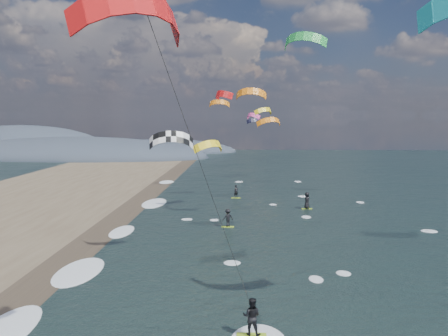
{
  "coord_description": "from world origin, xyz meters",
  "views": [
    {
      "loc": [
        0.11,
        -15.52,
        9.9
      ],
      "look_at": [
        -1.0,
        12.0,
        7.0
      ],
      "focal_mm": 40.0,
      "sensor_mm": 36.0,
      "label": 1
    }
  ],
  "objects": [
    {
      "name": "wet_sand_strip",
      "position": [
        -12.0,
        10.0,
        0.0
      ],
      "size": [
        3.0,
        240.0,
        0.0
      ],
      "primitive_type": "cube",
      "color": "#382D23",
      "rests_on": "ground"
    },
    {
      "name": "coastal_hills",
      "position": [
        -44.84,
        107.86,
        0.0
      ],
      "size": [
        80.0,
        41.0,
        15.0
      ],
      "color": "#3D4756",
      "rests_on": "ground"
    },
    {
      "name": "kitesurfer_near_b",
      "position": [
        -1.88,
        1.81,
        9.36
      ],
      "size": [
        7.08,
        9.15,
        14.36
      ],
      "color": "#9ECA23",
      "rests_on": "ground"
    },
    {
      "name": "far_kitesurfers",
      "position": [
        1.96,
        34.12,
        0.85
      ],
      "size": [
        9.29,
        16.55,
        1.8
      ],
      "color": "#9ECA23",
      "rests_on": "ground"
    },
    {
      "name": "bg_kite_field",
      "position": [
        0.66,
        54.5,
        11.14
      ],
      "size": [
        13.12,
        71.88,
        11.02
      ],
      "color": "yellow",
      "rests_on": "ground"
    },
    {
      "name": "shoreline_surf",
      "position": [
        -10.8,
        14.75,
        0.0
      ],
      "size": [
        2.4,
        79.4,
        0.11
      ],
      "color": "white",
      "rests_on": "ground"
    }
  ]
}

